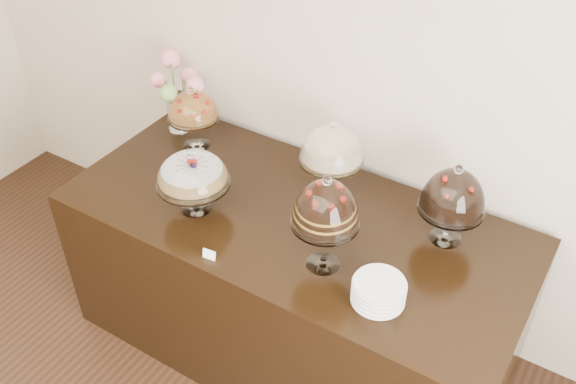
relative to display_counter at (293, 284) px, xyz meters
The scene contains 10 objects.
wall_back 1.19m from the display_counter, 99.32° to the left, with size 5.00×0.04×3.00m, color beige.
display_counter is the anchor object (origin of this frame).
cake_stand_sugar_sponge 0.81m from the display_counter, 156.05° to the right, with size 0.34×0.34×0.33m.
cake_stand_choco_layer 0.83m from the display_counter, 36.33° to the right, with size 0.28×0.28×0.47m.
cake_stand_cheesecake 0.75m from the display_counter, 80.54° to the left, with size 0.31×0.31×0.39m.
cake_stand_dark_choco 0.98m from the display_counter, 19.80° to the left, with size 0.29×0.29×0.40m.
cake_stand_fruit_tart 1.04m from the display_counter, 163.00° to the left, with size 0.27×0.27×0.35m.
flower_vase 1.21m from the display_counter, 160.84° to the left, with size 0.33×0.31×0.42m.
plate_stack 0.80m from the display_counter, 25.36° to the right, with size 0.21×0.21×0.10m.
price_card_left 0.66m from the display_counter, 111.06° to the right, with size 0.06×0.01×0.04m, color white.
Camera 1 is at (1.27, 0.51, 2.84)m, focal length 40.00 mm.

